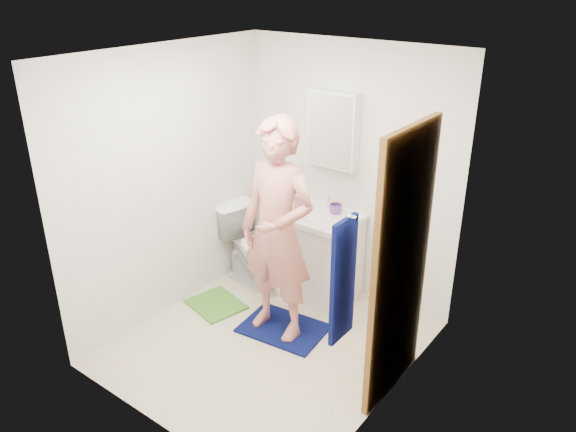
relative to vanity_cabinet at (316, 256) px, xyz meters
The scene contains 22 objects.
floor 1.01m from the vanity_cabinet, 80.69° to the right, with size 2.20×2.40×0.02m, color beige.
ceiling 2.21m from the vanity_cabinet, 80.69° to the right, with size 2.20×2.40×0.02m, color white.
wall_back 0.87m from the vanity_cabinet, 63.05° to the left, with size 2.20×0.02×2.40m, color silver.
wall_front 2.28m from the vanity_cabinet, 85.96° to the right, with size 2.20×0.02×2.40m, color silver.
wall_left 1.55m from the vanity_cabinet, 136.37° to the right, with size 0.02×2.40×2.40m, color silver.
wall_right 1.75m from the vanity_cabinet, 35.99° to the right, with size 0.02×2.40×2.40m, color silver.
vanity_cabinet is the anchor object (origin of this frame).
countertop 0.43m from the vanity_cabinet, ahead, with size 0.79×0.59×0.05m, color white.
sink_basin 0.44m from the vanity_cabinet, ahead, with size 0.40×0.40×0.03m, color white.
faucet 0.54m from the vanity_cabinet, 90.00° to the left, with size 0.03×0.03×0.12m, color silver.
medicine_cabinet 1.22m from the vanity_cabinet, 90.00° to the left, with size 0.50×0.12×0.70m, color white.
mirror_panel 1.21m from the vanity_cabinet, 90.00° to the left, with size 0.46×0.01×0.66m, color white.
door 1.57m from the vanity_cabinet, 32.20° to the right, with size 0.05×0.80×2.05m, color brown.
door_knob 1.69m from the vanity_cabinet, 42.72° to the right, with size 0.07×0.07×0.07m, color gold.
towel 2.08m from the vanity_cabinet, 51.53° to the right, with size 0.03×0.24×0.80m, color #070E48.
towel_hook 2.30m from the vanity_cabinet, 50.60° to the right, with size 0.02×0.02×0.06m, color silver.
toilet 0.62m from the vanity_cabinet, 161.86° to the right, with size 0.45×0.78×0.80m, color white.
bath_mat 0.80m from the vanity_cabinet, 79.75° to the right, with size 0.72×0.52×0.02m, color #070E48.
green_rug 1.06m from the vanity_cabinet, 129.13° to the right, with size 0.50×0.42×0.02m, color #4B8D2F.
soap_dispenser 0.57m from the vanity_cabinet, 166.77° to the right, with size 0.09×0.09×0.19m, color #BD5870.
toothbrush_cup 0.52m from the vanity_cabinet, 36.25° to the left, with size 0.12×0.12×0.09m, color #704393.
man 0.93m from the vanity_cabinet, 82.23° to the right, with size 0.69×0.46×1.90m, color tan.
Camera 1 is at (2.50, -3.06, 2.95)m, focal length 35.00 mm.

